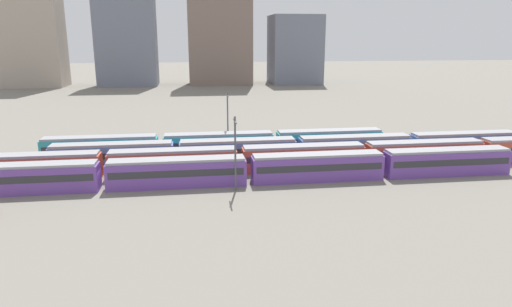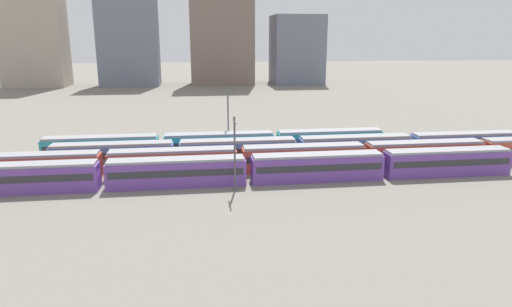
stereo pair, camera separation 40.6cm
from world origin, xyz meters
name	(u,v)px [view 1 (the left image)]	position (x,y,z in m)	size (l,w,h in m)	color
ground_plane	(110,172)	(0.00, 7.80, 0.00)	(600.00, 600.00, 0.00)	slate
train_track_0	(249,169)	(19.45, 0.00, 1.90)	(74.70, 3.06, 3.75)	#6B429E
train_track_1	(303,157)	(28.21, 5.20, 1.90)	(93.60, 3.06, 3.75)	#BC4C38
train_track_2	(355,147)	(37.96, 10.40, 1.90)	(93.60, 3.06, 3.75)	#4C70BC
train_track_3	(219,144)	(16.40, 15.60, 1.90)	(55.80, 3.06, 3.75)	teal
catenary_pole_0	(235,150)	(17.40, -2.88, 5.35)	(0.24, 3.20, 9.61)	#4C4C51
catenary_pole_1	(228,118)	(18.20, 18.87, 5.59)	(0.24, 3.20, 10.09)	#4C4C51
distant_building_0	(29,20)	(-48.53, 134.29, 25.39)	(22.95, 15.26, 50.78)	#A89989
distant_building_1	(126,34)	(-12.60, 134.29, 20.09)	(22.96, 16.05, 40.17)	slate
distant_building_2	(219,19)	(24.39, 134.29, 26.32)	(25.57, 15.36, 52.64)	#7A665B
distant_building_3	(295,50)	(55.80, 134.29, 13.95)	(20.31, 20.36, 27.90)	slate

